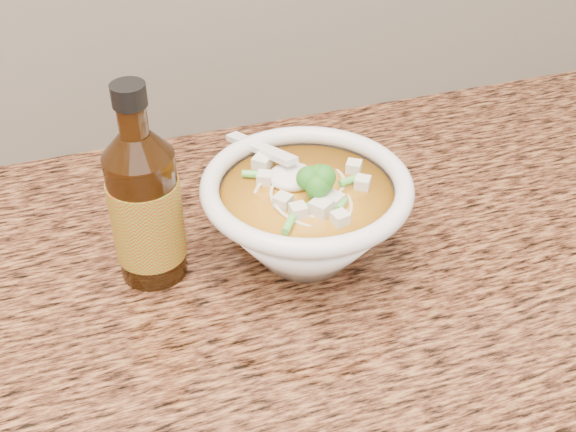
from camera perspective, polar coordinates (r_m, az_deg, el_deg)
name	(u,v)px	position (r m, az deg, el deg)	size (l,w,h in m)	color
soup_bowl	(306,216)	(0.75, 1.46, 0.02)	(0.22, 0.24, 0.12)	white
hot_sauce_bottle	(146,208)	(0.73, -11.18, 0.65)	(0.09, 0.09, 0.22)	#3B1D08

